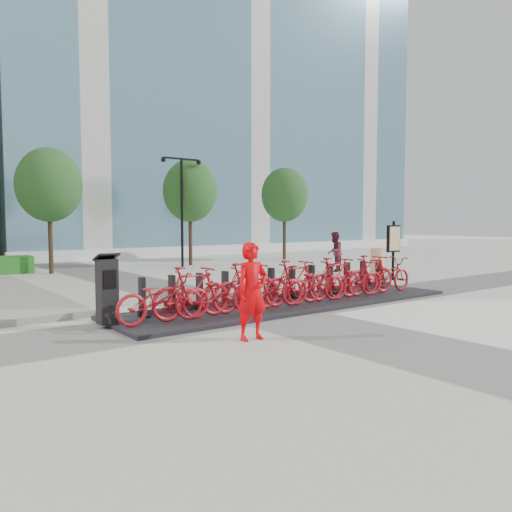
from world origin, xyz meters
TOP-DOWN VIEW (x-y plane):
  - ground at (0.00, 0.00)m, footprint 120.00×120.00m
  - glass_building at (14.00, 26.00)m, footprint 32.00×16.00m
  - tree_1 at (-1.50, 12.00)m, footprint 2.60×2.60m
  - tree_2 at (5.00, 12.00)m, footprint 2.60×2.60m
  - tree_3 at (11.00, 12.00)m, footprint 2.60×2.60m
  - streetlamp at (4.00, 11.00)m, footprint 2.00×0.20m
  - dock_pad at (1.30, 0.30)m, footprint 9.60×2.40m
  - dock_rail_posts at (1.36, 0.77)m, footprint 8.02×0.50m
  - bike_0 at (-2.60, -0.05)m, footprint 1.92×0.67m
  - bike_1 at (-1.88, -0.05)m, footprint 1.87×0.53m
  - bike_2 at (-1.16, -0.05)m, footprint 1.92×0.67m
  - bike_3 at (-0.44, -0.05)m, footprint 1.87×0.53m
  - bike_4 at (0.28, -0.05)m, footprint 1.92×0.67m
  - bike_5 at (1.00, -0.05)m, footprint 1.87×0.53m
  - bike_6 at (1.72, -0.05)m, footprint 1.92×0.67m
  - bike_7 at (2.44, -0.05)m, footprint 1.87×0.53m
  - bike_8 at (3.16, -0.05)m, footprint 1.92×0.67m
  - bike_9 at (3.88, -0.05)m, footprint 1.87×0.53m
  - bike_10 at (4.60, -0.05)m, footprint 1.92×0.67m
  - kiosk at (-3.49, 0.52)m, footprint 0.45×0.38m
  - worker_red at (-1.79, -2.05)m, footprint 0.66×0.45m
  - pedestrian at (8.30, 5.58)m, footprint 1.03×0.97m
  - construction_barrel at (9.14, 4.00)m, footprint 0.62×0.62m
  - map_sign at (7.73, 2.13)m, footprint 0.70×0.14m

SIDE VIEW (x-z plane):
  - ground at x=0.00m, z-range 0.00..0.00m
  - dock_pad at x=1.30m, z-range 0.00..0.08m
  - dock_rail_posts at x=1.36m, z-range 0.08..0.93m
  - construction_barrel at x=9.14m, z-range 0.00..1.04m
  - bike_0 at x=-2.60m, z-range 0.08..1.09m
  - bike_2 at x=-1.16m, z-range 0.08..1.09m
  - bike_4 at x=0.28m, z-range 0.08..1.09m
  - bike_6 at x=1.72m, z-range 0.08..1.09m
  - bike_8 at x=3.16m, z-range 0.08..1.09m
  - bike_10 at x=4.60m, z-range 0.08..1.09m
  - bike_1 at x=-1.88m, z-range 0.08..1.20m
  - bike_3 at x=-0.44m, z-range 0.08..1.20m
  - bike_5 at x=1.00m, z-range 0.08..1.20m
  - bike_7 at x=2.44m, z-range 0.08..1.20m
  - bike_9 at x=3.88m, z-range 0.08..1.20m
  - kiosk at x=-3.49m, z-range 0.05..1.48m
  - pedestrian at x=8.30m, z-range 0.00..1.69m
  - worker_red at x=-1.79m, z-range 0.00..1.76m
  - map_sign at x=7.73m, z-range 0.35..2.49m
  - streetlamp at x=4.00m, z-range 0.63..5.63m
  - tree_1 at x=-1.50m, z-range 1.04..6.14m
  - tree_2 at x=5.00m, z-range 1.04..6.14m
  - tree_3 at x=11.00m, z-range 1.04..6.14m
  - glass_building at x=14.00m, z-range 0.00..24.00m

